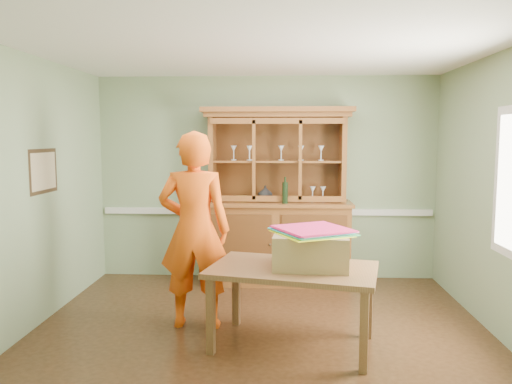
# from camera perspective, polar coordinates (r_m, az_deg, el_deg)

# --- Properties ---
(floor) EXTENTS (4.50, 4.50, 0.00)m
(floor) POSITION_cam_1_polar(r_m,az_deg,el_deg) (5.05, 0.46, -15.77)
(floor) COLOR #4A2D17
(floor) RESTS_ON ground
(ceiling) EXTENTS (4.50, 4.50, 0.00)m
(ceiling) POSITION_cam_1_polar(r_m,az_deg,el_deg) (4.75, 0.49, 16.03)
(ceiling) COLOR white
(ceiling) RESTS_ON wall_back
(wall_back) EXTENTS (4.50, 0.00, 4.50)m
(wall_back) POSITION_cam_1_polar(r_m,az_deg,el_deg) (6.70, 1.19, 1.60)
(wall_back) COLOR gray
(wall_back) RESTS_ON floor
(wall_left) EXTENTS (0.00, 4.00, 4.00)m
(wall_left) POSITION_cam_1_polar(r_m,az_deg,el_deg) (5.31, -24.59, -0.20)
(wall_left) COLOR gray
(wall_left) RESTS_ON floor
(wall_right) EXTENTS (0.00, 4.00, 4.00)m
(wall_right) POSITION_cam_1_polar(r_m,az_deg,el_deg) (5.14, 26.43, -0.48)
(wall_right) COLOR gray
(wall_right) RESTS_ON floor
(wall_front) EXTENTS (4.50, 0.00, 4.50)m
(wall_front) POSITION_cam_1_polar(r_m,az_deg,el_deg) (2.74, -1.28, -5.19)
(wall_front) COLOR gray
(wall_front) RESTS_ON floor
(chair_rail) EXTENTS (4.41, 0.05, 0.08)m
(chair_rail) POSITION_cam_1_polar(r_m,az_deg,el_deg) (6.73, 1.18, -2.24)
(chair_rail) COLOR silver
(chair_rail) RESTS_ON wall_back
(framed_map) EXTENTS (0.03, 0.60, 0.46)m
(framed_map) POSITION_cam_1_polar(r_m,az_deg,el_deg) (5.55, -23.07, 2.20)
(framed_map) COLOR #352515
(framed_map) RESTS_ON wall_left
(china_hutch) EXTENTS (1.94, 0.64, 2.27)m
(china_hutch) POSITION_cam_1_polar(r_m,az_deg,el_deg) (6.51, 2.38, -3.45)
(china_hutch) COLOR brown
(china_hutch) RESTS_ON floor
(dining_table) EXTENTS (1.63, 1.18, 0.73)m
(dining_table) POSITION_cam_1_polar(r_m,az_deg,el_deg) (4.56, 4.25, -9.61)
(dining_table) COLOR brown
(dining_table) RESTS_ON floor
(cardboard_box) EXTENTS (0.69, 0.57, 0.31)m
(cardboard_box) POSITION_cam_1_polar(r_m,az_deg,el_deg) (4.52, 6.29, -6.65)
(cardboard_box) COLOR #977C4E
(cardboard_box) RESTS_ON dining_table
(kite_stack) EXTENTS (0.76, 0.76, 0.05)m
(kite_stack) POSITION_cam_1_polar(r_m,az_deg,el_deg) (4.49, 6.50, -4.40)
(kite_stack) COLOR #F6F81F
(kite_stack) RESTS_ON cardboard_box
(person) EXTENTS (0.72, 0.48, 1.96)m
(person) POSITION_cam_1_polar(r_m,az_deg,el_deg) (5.00, -7.04, -4.35)
(person) COLOR #FC590F
(person) RESTS_ON floor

